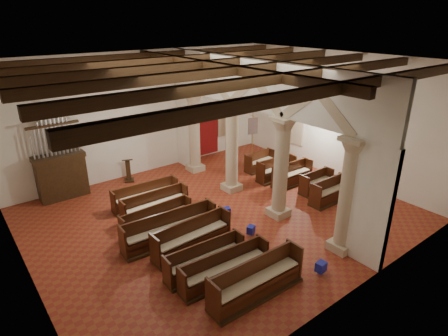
% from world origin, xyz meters
% --- Properties ---
extents(floor, '(14.00, 14.00, 0.00)m').
position_xyz_m(floor, '(0.00, 0.00, 0.00)').
color(floor, brown).
rests_on(floor, ground).
extents(ceiling, '(14.00, 14.00, 0.00)m').
position_xyz_m(ceiling, '(0.00, 0.00, 6.00)').
color(ceiling, '#332211').
rests_on(ceiling, wall_back).
extents(wall_back, '(14.00, 0.02, 6.00)m').
position_xyz_m(wall_back, '(0.00, 6.00, 3.00)').
color(wall_back, white).
rests_on(wall_back, floor).
extents(wall_front, '(14.00, 0.02, 6.00)m').
position_xyz_m(wall_front, '(0.00, -6.00, 3.00)').
color(wall_front, white).
rests_on(wall_front, floor).
extents(wall_left, '(0.02, 12.00, 6.00)m').
position_xyz_m(wall_left, '(-7.00, 0.00, 3.00)').
color(wall_left, white).
rests_on(wall_left, floor).
extents(wall_right, '(0.02, 12.00, 6.00)m').
position_xyz_m(wall_right, '(7.00, 0.00, 3.00)').
color(wall_right, white).
rests_on(wall_right, floor).
extents(ceiling_beams, '(13.80, 11.80, 0.30)m').
position_xyz_m(ceiling_beams, '(0.00, 0.00, 5.82)').
color(ceiling_beams, '#372411').
rests_on(ceiling_beams, wall_back).
extents(arcade, '(0.90, 11.90, 6.00)m').
position_xyz_m(arcade, '(1.80, 0.00, 3.56)').
color(arcade, tan).
rests_on(arcade, floor).
extents(window_right_a, '(0.03, 1.00, 2.20)m').
position_xyz_m(window_right_a, '(6.98, -1.50, 2.20)').
color(window_right_a, '#347553').
rests_on(window_right_a, wall_right).
extents(window_right_b, '(0.03, 1.00, 2.20)m').
position_xyz_m(window_right_b, '(6.98, 2.50, 2.20)').
color(window_right_b, '#347553').
rests_on(window_right_b, wall_right).
extents(window_back, '(1.00, 0.03, 2.20)m').
position_xyz_m(window_back, '(5.00, 5.98, 2.20)').
color(window_back, '#347553').
rests_on(window_back, wall_back).
extents(pipe_organ, '(2.10, 0.85, 4.40)m').
position_xyz_m(pipe_organ, '(-4.50, 5.50, 1.37)').
color(pipe_organ, '#372411').
rests_on(pipe_organ, floor).
extents(lectern, '(0.60, 0.64, 1.23)m').
position_xyz_m(lectern, '(-1.53, 5.29, 0.51)').
color(lectern, '#342110').
rests_on(lectern, floor).
extents(dossal_curtain, '(1.80, 0.07, 2.17)m').
position_xyz_m(dossal_curtain, '(3.50, 5.92, 1.17)').
color(dossal_curtain, maroon).
rests_on(dossal_curtain, floor).
extents(processional_banner, '(0.58, 0.74, 2.58)m').
position_xyz_m(processional_banner, '(5.17, 3.87, 0.82)').
color(processional_banner, '#372411').
rests_on(processional_banner, floor).
extents(hymnal_box_a, '(0.34, 0.29, 0.32)m').
position_xyz_m(hymnal_box_a, '(0.20, -4.92, 0.26)').
color(hymnal_box_a, navy).
rests_on(hymnal_box_a, floor).
extents(hymnal_box_b, '(0.36, 0.33, 0.29)m').
position_xyz_m(hymnal_box_b, '(-0.07, -1.95, 0.24)').
color(hymnal_box_b, navy).
rests_on(hymnal_box_b, floor).
extents(hymnal_box_c, '(0.37, 0.33, 0.31)m').
position_xyz_m(hymnal_box_c, '(0.05, -0.33, 0.25)').
color(hymnal_box_c, navy).
rests_on(hymnal_box_c, floor).
extents(tube_heater_a, '(0.95, 0.25, 0.09)m').
position_xyz_m(tube_heater_a, '(-2.58, -4.18, 0.16)').
color(tube_heater_a, silver).
rests_on(tube_heater_a, floor).
extents(tube_heater_b, '(0.90, 0.40, 0.09)m').
position_xyz_m(tube_heater_b, '(-2.67, -4.43, 0.16)').
color(tube_heater_b, silver).
rests_on(tube_heater_b, floor).
extents(nave_pew_0, '(3.10, 0.83, 1.15)m').
position_xyz_m(nave_pew_0, '(-2.04, -4.40, 0.38)').
color(nave_pew_0, '#372411').
rests_on(nave_pew_0, floor).
extents(nave_pew_1, '(3.02, 0.83, 0.98)m').
position_xyz_m(nave_pew_1, '(-2.35, -3.33, 0.32)').
color(nave_pew_1, '#372411').
rests_on(nave_pew_1, floor).
extents(nave_pew_2, '(2.71, 0.80, 0.99)m').
position_xyz_m(nave_pew_2, '(-2.59, -2.62, 0.33)').
color(nave_pew_2, '#372411').
rests_on(nave_pew_2, floor).
extents(nave_pew_3, '(2.94, 0.83, 1.10)m').
position_xyz_m(nave_pew_3, '(-2.25, -1.39, 0.36)').
color(nave_pew_3, '#372411').
rests_on(nave_pew_3, floor).
extents(nave_pew_4, '(3.53, 0.96, 1.13)m').
position_xyz_m(nave_pew_4, '(-2.59, -0.49, 0.37)').
color(nave_pew_4, '#372411').
rests_on(nave_pew_4, floor).
extents(nave_pew_5, '(2.84, 0.72, 0.95)m').
position_xyz_m(nave_pew_5, '(-2.55, 0.55, 0.31)').
color(nave_pew_5, '#372411').
rests_on(nave_pew_5, floor).
extents(nave_pew_6, '(2.78, 0.68, 1.01)m').
position_xyz_m(nave_pew_6, '(-2.09, 1.54, 0.33)').
color(nave_pew_6, '#372411').
rests_on(nave_pew_6, floor).
extents(nave_pew_7, '(2.86, 0.79, 0.99)m').
position_xyz_m(nave_pew_7, '(-2.01, 2.55, 0.32)').
color(nave_pew_7, '#372411').
rests_on(nave_pew_7, floor).
extents(aisle_pew_0, '(1.97, 0.71, 1.05)m').
position_xyz_m(aisle_pew_0, '(4.37, -2.02, 0.35)').
color(aisle_pew_0, '#372411').
rests_on(aisle_pew_0, floor).
extents(aisle_pew_1, '(1.76, 0.67, 0.97)m').
position_xyz_m(aisle_pew_1, '(4.75, -1.00, 0.33)').
color(aisle_pew_1, '#372411').
rests_on(aisle_pew_1, floor).
extents(aisle_pew_2, '(2.16, 0.75, 1.07)m').
position_xyz_m(aisle_pew_2, '(4.45, 0.21, 0.36)').
color(aisle_pew_2, '#372411').
rests_on(aisle_pew_2, floor).
extents(aisle_pew_3, '(2.12, 0.83, 1.07)m').
position_xyz_m(aisle_pew_3, '(4.29, 1.10, 0.36)').
color(aisle_pew_3, '#372411').
rests_on(aisle_pew_3, floor).
extents(aisle_pew_4, '(1.75, 0.71, 0.96)m').
position_xyz_m(aisle_pew_4, '(4.48, 2.48, 0.32)').
color(aisle_pew_4, '#372411').
rests_on(aisle_pew_4, floor).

